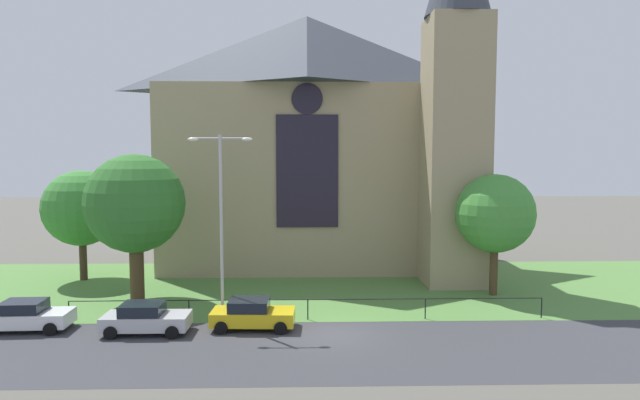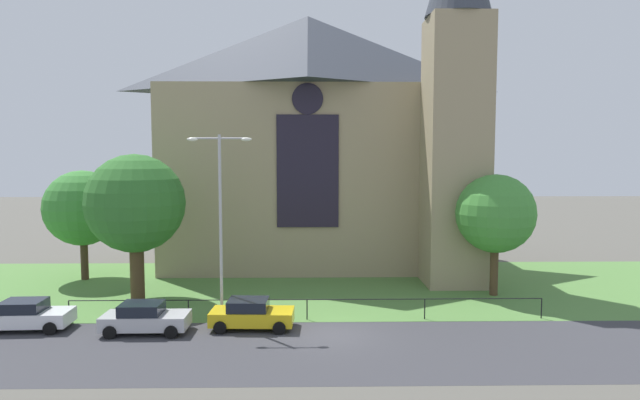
# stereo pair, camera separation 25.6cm
# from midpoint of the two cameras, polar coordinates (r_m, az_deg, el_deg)

# --- Properties ---
(ground) EXTENTS (160.00, 160.00, 0.00)m
(ground) POSITION_cam_midpoint_polar(r_m,az_deg,el_deg) (37.04, 0.55, -9.06)
(ground) COLOR #56544C
(road_asphalt) EXTENTS (120.00, 8.00, 0.01)m
(road_asphalt) POSITION_cam_midpoint_polar(r_m,az_deg,el_deg) (25.55, 1.53, -15.46)
(road_asphalt) COLOR #38383D
(road_asphalt) RESTS_ON ground
(grass_verge) EXTENTS (120.00, 20.00, 0.01)m
(grass_verge) POSITION_cam_midpoint_polar(r_m,az_deg,el_deg) (35.10, 0.67, -9.83)
(grass_verge) COLOR #517F3D
(grass_verge) RESTS_ON ground
(church_building) EXTENTS (23.20, 16.20, 26.00)m
(church_building) POSITION_cam_midpoint_polar(r_m,az_deg,el_deg) (43.88, -0.53, 6.61)
(church_building) COLOR tan
(church_building) RESTS_ON ground
(iron_railing) EXTENTS (25.50, 0.07, 1.13)m
(iron_railing) POSITION_cam_midpoint_polar(r_m,az_deg,el_deg) (29.52, -1.55, -10.74)
(iron_railing) COLOR black
(iron_railing) RESTS_ON ground
(tree_right_near) EXTENTS (4.93, 4.93, 7.66)m
(tree_right_near) POSITION_cam_midpoint_polar(r_m,az_deg,el_deg) (35.60, 17.80, -1.39)
(tree_right_near) COLOR #4C3823
(tree_right_near) RESTS_ON ground
(tree_left_near) EXTENTS (5.96, 5.96, 8.92)m
(tree_left_near) POSITION_cam_midpoint_polar(r_m,az_deg,el_deg) (34.43, -19.14, -0.42)
(tree_left_near) COLOR #4C3823
(tree_left_near) RESTS_ON ground
(tree_left_far) EXTENTS (5.32, 5.32, 7.78)m
(tree_left_far) POSITION_cam_midpoint_polar(r_m,az_deg,el_deg) (41.62, -24.03, -0.81)
(tree_left_far) COLOR #423021
(tree_left_far) RESTS_ON ground
(streetlamp_near) EXTENTS (3.37, 0.26, 9.91)m
(streetlamp_near) POSITION_cam_midpoint_polar(r_m,az_deg,el_deg) (28.85, -10.65, -0.68)
(streetlamp_near) COLOR #B2B2B7
(streetlamp_near) RESTS_ON ground
(parked_car_white) EXTENTS (4.26, 2.15, 1.51)m
(parked_car_white) POSITION_cam_midpoint_polar(r_m,az_deg,el_deg) (31.62, -28.75, -10.67)
(parked_car_white) COLOR silver
(parked_car_white) RESTS_ON ground
(parked_car_silver) EXTENTS (4.20, 2.03, 1.51)m
(parked_car_silver) POSITION_cam_midpoint_polar(r_m,az_deg,el_deg) (28.83, -18.16, -11.79)
(parked_car_silver) COLOR #B7B7BC
(parked_car_silver) RESTS_ON ground
(parked_car_yellow) EXTENTS (4.27, 2.16, 1.51)m
(parked_car_yellow) POSITION_cam_midpoint_polar(r_m,az_deg,el_deg) (28.36, -7.42, -11.86)
(parked_car_yellow) COLOR gold
(parked_car_yellow) RESTS_ON ground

